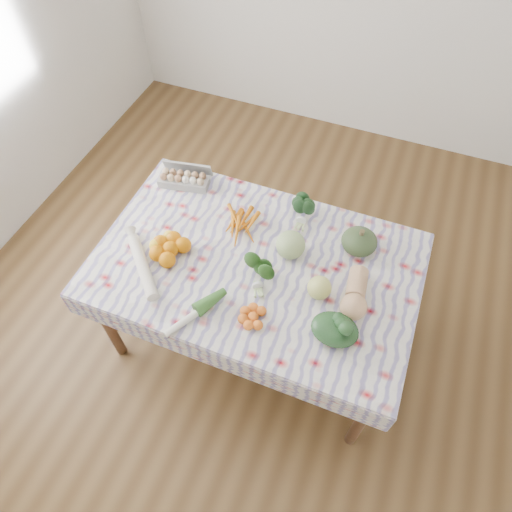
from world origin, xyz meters
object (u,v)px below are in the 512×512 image
at_px(kabocha_squash, 359,241).
at_px(butternut_squash, 356,293).
at_px(egg_carton, 184,180).
at_px(grapefruit, 319,288).
at_px(cabbage, 291,245).
at_px(dining_table, 256,272).

xyz_separation_m(kabocha_squash, butternut_squash, (0.06, -0.31, 0.00)).
xyz_separation_m(egg_carton, kabocha_squash, (1.06, -0.09, 0.02)).
bearing_deg(grapefruit, butternut_squash, 11.07).
height_order(cabbage, butternut_squash, cabbage).
height_order(egg_carton, cabbage, cabbage).
xyz_separation_m(egg_carton, butternut_squash, (1.12, -0.40, 0.03)).
relative_size(egg_carton, kabocha_squash, 1.55).
bearing_deg(dining_table, egg_carton, 148.22).
relative_size(dining_table, cabbage, 10.56).
bearing_deg(dining_table, butternut_squash, -3.55).
bearing_deg(grapefruit, cabbage, 138.71).
xyz_separation_m(butternut_squash, grapefruit, (-0.17, -0.03, -0.00)).
distance_m(cabbage, butternut_squash, 0.41).
bearing_deg(kabocha_squash, cabbage, -153.14).
xyz_separation_m(cabbage, butternut_squash, (0.38, -0.15, -0.01)).
height_order(dining_table, butternut_squash, butternut_squash).
bearing_deg(cabbage, dining_table, -140.58).
bearing_deg(egg_carton, dining_table, -42.39).
distance_m(egg_carton, kabocha_squash, 1.07).
xyz_separation_m(cabbage, grapefruit, (0.21, -0.18, -0.02)).
bearing_deg(egg_carton, grapefruit, -35.26).
height_order(dining_table, grapefruit, grapefruit).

